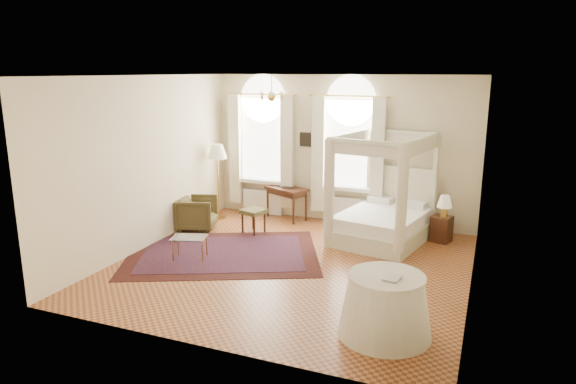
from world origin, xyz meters
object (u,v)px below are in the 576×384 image
(nightstand, at_px, (441,229))
(writing_desk, at_px, (287,192))
(stool, at_px, (253,213))
(floor_lamp, at_px, (217,155))
(armchair, at_px, (197,213))
(side_table, at_px, (385,306))
(canopy_bed, at_px, (382,218))
(coffee_table, at_px, (190,239))

(nightstand, xyz_separation_m, writing_desk, (-3.52, 0.36, 0.37))
(stool, relative_size, floor_lamp, 0.32)
(armchair, height_order, floor_lamp, floor_lamp)
(writing_desk, xyz_separation_m, stool, (-0.26, -1.24, -0.21))
(side_table, bearing_deg, writing_desk, 125.38)
(canopy_bed, bearing_deg, coffee_table, -142.59)
(armchair, distance_m, floor_lamp, 1.47)
(stool, relative_size, side_table, 0.45)
(nightstand, bearing_deg, writing_desk, 174.17)
(stool, xyz_separation_m, floor_lamp, (-1.24, 0.71, 1.06))
(floor_lamp, bearing_deg, nightstand, 1.97)
(coffee_table, bearing_deg, writing_desk, 78.19)
(side_table, bearing_deg, coffee_table, 159.73)
(canopy_bed, bearing_deg, armchair, -169.85)
(nightstand, relative_size, stool, 0.96)
(stool, bearing_deg, canopy_bed, 9.75)
(canopy_bed, relative_size, armchair, 2.86)
(coffee_table, bearing_deg, armchair, 117.44)
(floor_lamp, xyz_separation_m, side_table, (4.73, -4.01, -1.08))
(canopy_bed, height_order, writing_desk, canopy_bed)
(canopy_bed, relative_size, coffee_table, 3.13)
(writing_desk, distance_m, coffee_table, 3.19)
(stool, height_order, side_table, side_table)
(canopy_bed, height_order, floor_lamp, canopy_bed)
(stool, bearing_deg, armchair, -169.01)
(nightstand, distance_m, coffee_table, 5.00)
(writing_desk, bearing_deg, coffee_table, -101.81)
(writing_desk, relative_size, side_table, 0.92)
(floor_lamp, distance_m, side_table, 6.29)
(canopy_bed, xyz_separation_m, coffee_table, (-3.05, -2.33, -0.11))
(canopy_bed, bearing_deg, floor_lamp, 176.32)
(stool, height_order, floor_lamp, floor_lamp)
(writing_desk, distance_m, stool, 1.28)
(nightstand, xyz_separation_m, armchair, (-5.02, -1.12, 0.10))
(side_table, bearing_deg, stool, 136.51)
(armchair, bearing_deg, canopy_bed, -98.14)
(nightstand, height_order, stool, nightstand)
(nightstand, xyz_separation_m, floor_lamp, (-5.02, -0.17, 1.23))
(stool, xyz_separation_m, side_table, (3.49, -3.31, -0.02))
(nightstand, bearing_deg, stool, -166.91)
(canopy_bed, xyz_separation_m, armchair, (-3.89, -0.70, -0.13))
(canopy_bed, distance_m, coffee_table, 3.84)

